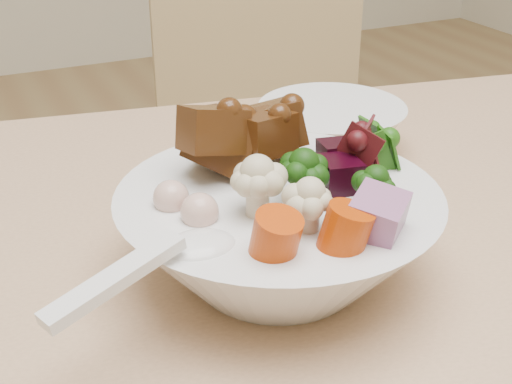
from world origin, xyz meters
The scene contains 4 objects.
chair_far centered at (0.14, 0.71, 0.44)m, with size 0.43×0.43×0.79m.
food_bowl centered at (-0.15, 0.13, 0.73)m, with size 0.24×0.24×0.13m.
soup_spoon centered at (-0.24, 0.08, 0.76)m, with size 0.14×0.07×0.03m.
side_bowl centered at (0.01, 0.31, 0.71)m, with size 0.15×0.15×0.05m, color white, non-canonical shape.
Camera 1 is at (-0.36, -0.28, 0.99)m, focal length 50.00 mm.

